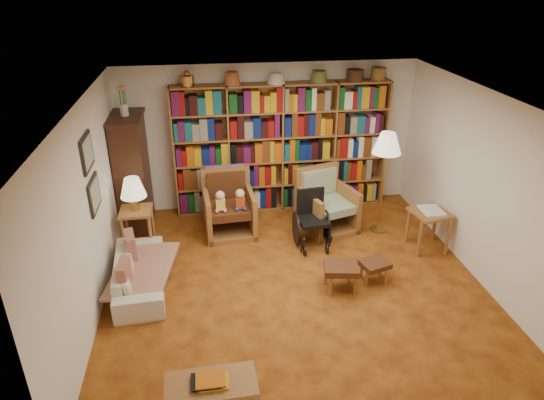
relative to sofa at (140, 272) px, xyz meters
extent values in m
plane|color=#A55C19|center=(2.05, -0.19, -0.23)|extent=(5.00, 5.00, 0.00)
plane|color=silver|center=(2.05, -0.19, 2.27)|extent=(5.00, 5.00, 0.00)
plane|color=white|center=(2.05, 2.31, 1.02)|extent=(5.00, 0.00, 5.00)
plane|color=white|center=(2.05, -2.69, 1.02)|extent=(5.00, 0.00, 5.00)
plane|color=white|center=(-0.45, -0.19, 1.02)|extent=(0.00, 5.00, 5.00)
plane|color=white|center=(4.55, -0.19, 1.02)|extent=(0.00, 5.00, 5.00)
cube|color=#9E6131|center=(2.25, 2.15, 0.87)|extent=(3.60, 0.30, 2.20)
cube|color=#3C1F10|center=(-0.21, 1.81, 0.67)|extent=(0.45, 0.90, 1.80)
cube|color=#3C1F10|center=(-0.21, 1.81, 1.60)|extent=(0.50, 0.95, 0.06)
cylinder|color=silver|center=(-0.21, 1.81, 1.72)|extent=(0.12, 0.12, 0.18)
cube|color=black|center=(-0.43, 0.11, 1.67)|extent=(0.03, 0.52, 0.42)
cube|color=gray|center=(-0.42, 0.11, 1.67)|extent=(0.01, 0.44, 0.34)
cube|color=black|center=(-0.43, 0.11, 1.12)|extent=(0.03, 0.52, 0.42)
cube|color=gray|center=(-0.42, 0.11, 1.12)|extent=(0.01, 0.44, 0.34)
imported|color=beige|center=(0.00, 0.00, 0.00)|extent=(1.60, 0.72, 0.46)
cube|color=#C5B490|center=(0.05, 0.00, 0.07)|extent=(0.93, 1.45, 0.04)
cube|color=maroon|center=(-0.13, 0.35, 0.22)|extent=(0.19, 0.39, 0.37)
cube|color=maroon|center=(-0.13, -0.35, 0.22)|extent=(0.13, 0.38, 0.37)
cube|color=#9E6131|center=(-0.10, 0.97, 0.43)|extent=(0.46, 0.46, 0.04)
cylinder|color=#9E6131|center=(-0.29, 0.77, 0.09)|extent=(0.05, 0.05, 0.64)
cylinder|color=#9E6131|center=(0.09, 0.77, 0.09)|extent=(0.05, 0.05, 0.64)
cylinder|color=#9E6131|center=(-0.29, 1.16, 0.09)|extent=(0.05, 0.05, 0.64)
cylinder|color=#9E6131|center=(0.09, 1.16, 0.09)|extent=(0.05, 0.05, 0.64)
cylinder|color=#B48B39|center=(-0.10, 0.97, 0.56)|extent=(0.12, 0.12, 0.21)
cone|color=#F3EAC7|center=(-0.10, 0.97, 0.81)|extent=(0.37, 0.37, 0.29)
cube|color=#9E6131|center=(1.28, 1.32, -0.18)|extent=(0.84, 0.87, 0.09)
cube|color=#9E6131|center=(0.92, 1.32, 0.12)|extent=(0.13, 0.82, 0.70)
cube|color=#9E6131|center=(1.63, 1.32, 0.12)|extent=(0.13, 0.82, 0.70)
cube|color=#9E6131|center=(1.28, 1.69, 0.26)|extent=(0.79, 0.14, 0.98)
cube|color=#502E15|center=(1.28, 1.29, 0.21)|extent=(0.65, 0.72, 0.13)
cube|color=#502E15|center=(1.28, 1.61, 0.49)|extent=(0.62, 0.15, 0.41)
cube|color=#A92D5A|center=(1.28, 1.73, 0.56)|extent=(0.61, 0.10, 0.44)
cube|color=#9E6131|center=(2.85, 1.21, -0.18)|extent=(0.99, 1.02, 0.09)
cube|color=#9E6131|center=(2.49, 1.21, 0.12)|extent=(0.32, 0.80, 0.70)
cube|color=#9E6131|center=(3.20, 1.21, 0.12)|extent=(0.32, 0.80, 0.70)
cube|color=#9E6131|center=(2.85, 1.58, 0.26)|extent=(0.78, 0.32, 0.98)
cube|color=#9EAA88|center=(2.85, 1.18, 0.21)|extent=(0.79, 0.84, 0.13)
cube|color=#9EAA88|center=(2.85, 1.50, 0.49)|extent=(0.62, 0.29, 0.41)
cube|color=black|center=(2.50, 0.72, 0.19)|extent=(0.47, 0.47, 0.06)
cube|color=black|center=(2.50, 0.93, 0.43)|extent=(0.43, 0.10, 0.42)
cylinder|color=black|center=(2.26, 0.82, 0.04)|extent=(0.03, 0.53, 0.53)
cylinder|color=black|center=(2.73, 0.82, 0.04)|extent=(0.03, 0.53, 0.53)
cylinder|color=black|center=(2.33, 0.46, -0.15)|extent=(0.03, 0.15, 0.15)
cylinder|color=black|center=(2.67, 0.46, -0.15)|extent=(0.03, 0.15, 0.15)
cylinder|color=#B48B39|center=(3.68, 1.04, -0.21)|extent=(0.28, 0.28, 0.03)
cylinder|color=#B48B39|center=(3.68, 1.04, 0.47)|extent=(0.03, 0.03, 1.40)
cone|color=#F3EAC7|center=(3.68, 1.04, 1.27)|extent=(0.44, 0.44, 0.32)
cube|color=#9E6131|center=(4.20, 0.40, 0.37)|extent=(0.61, 0.61, 0.04)
cylinder|color=#9E6131|center=(3.98, 0.19, 0.06)|extent=(0.05, 0.05, 0.58)
cylinder|color=#9E6131|center=(4.42, 0.19, 0.06)|extent=(0.05, 0.05, 0.58)
cylinder|color=#9E6131|center=(3.98, 0.62, 0.06)|extent=(0.05, 0.05, 0.58)
cylinder|color=#9E6131|center=(4.42, 0.62, 0.06)|extent=(0.05, 0.05, 0.58)
cube|color=silver|center=(4.20, 0.40, 0.41)|extent=(0.37, 0.43, 0.03)
cube|color=#502E15|center=(2.62, -0.43, 0.10)|extent=(0.50, 0.45, 0.09)
cylinder|color=#9E6131|center=(2.45, -0.56, -0.08)|extent=(0.04, 0.04, 0.29)
cylinder|color=#9E6131|center=(2.79, -0.56, -0.08)|extent=(0.04, 0.04, 0.29)
cylinder|color=#9E6131|center=(2.45, -0.30, -0.08)|extent=(0.04, 0.04, 0.29)
cylinder|color=#9E6131|center=(2.79, -0.30, -0.08)|extent=(0.04, 0.04, 0.29)
cube|color=#502E15|center=(3.12, -0.32, 0.04)|extent=(0.44, 0.40, 0.07)
cylinder|color=#9E6131|center=(2.98, -0.43, -0.11)|extent=(0.04, 0.04, 0.24)
cylinder|color=#9E6131|center=(3.26, -0.43, -0.11)|extent=(0.04, 0.04, 0.24)
cylinder|color=#9E6131|center=(2.98, -0.22, -0.11)|extent=(0.04, 0.04, 0.24)
cylinder|color=#9E6131|center=(3.26, -0.22, -0.11)|extent=(0.04, 0.04, 0.24)
cube|color=#9E6131|center=(0.87, -2.17, 0.12)|extent=(0.88, 0.46, 0.05)
cylinder|color=#9E6131|center=(0.49, -2.00, -0.07)|extent=(0.06, 0.06, 0.32)
cylinder|color=#9E6131|center=(1.26, -2.00, -0.07)|extent=(0.06, 0.06, 0.32)
cube|color=brown|center=(0.87, -2.17, 0.17)|extent=(0.29, 0.23, 0.05)
camera|label=1|loc=(0.96, -5.56, 3.65)|focal=32.00mm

